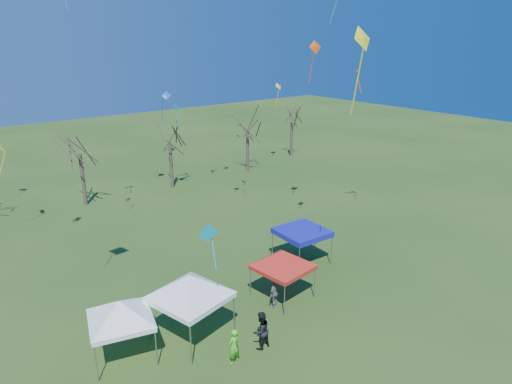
{
  "coord_description": "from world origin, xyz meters",
  "views": [
    {
      "loc": [
        -13.97,
        -14.7,
        14.1
      ],
      "look_at": [
        -0.03,
        3.0,
        6.41
      ],
      "focal_mm": 32.0,
      "sensor_mm": 36.0,
      "label": 1
    }
  ],
  "objects_px": {
    "tent_white_west": "(119,305)",
    "person_green": "(234,346)",
    "person_dark": "(261,331)",
    "tree_2": "(77,135)",
    "tent_white_mid": "(189,280)",
    "tent_blue": "(302,232)",
    "person_grey": "(274,293)",
    "tree_5": "(292,110)",
    "tree_3": "(169,126)",
    "tree_4": "(247,116)",
    "tent_red": "(283,254)"
  },
  "relations": [
    {
      "from": "tree_2",
      "to": "tree_3",
      "type": "relative_size",
      "value": 1.03
    },
    {
      "from": "tree_5",
      "to": "tent_white_west",
      "type": "xyz_separation_m",
      "value": [
        -31.58,
        -23.11,
        -2.98
      ]
    },
    {
      "from": "tree_5",
      "to": "tent_white_west",
      "type": "bearing_deg",
      "value": -143.8
    },
    {
      "from": "tree_2",
      "to": "tree_5",
      "type": "bearing_deg",
      "value": 3.7
    },
    {
      "from": "tree_3",
      "to": "person_grey",
      "type": "distance_m",
      "value": 23.6
    },
    {
      "from": "tree_2",
      "to": "person_green",
      "type": "distance_m",
      "value": 25.58
    },
    {
      "from": "person_dark",
      "to": "person_grey",
      "type": "bearing_deg",
      "value": -145.12
    },
    {
      "from": "tent_blue",
      "to": "tree_5",
      "type": "bearing_deg",
      "value": 48.95
    },
    {
      "from": "tree_3",
      "to": "tent_red",
      "type": "relative_size",
      "value": 2.05
    },
    {
      "from": "tree_3",
      "to": "tent_blue",
      "type": "xyz_separation_m",
      "value": [
        -0.94,
        -19.37,
        -3.96
      ]
    },
    {
      "from": "tree_2",
      "to": "tent_white_mid",
      "type": "distance_m",
      "value": 22.44
    },
    {
      "from": "tree_2",
      "to": "tent_red",
      "type": "distance_m",
      "value": 22.77
    },
    {
      "from": "person_dark",
      "to": "tent_blue",
      "type": "bearing_deg",
      "value": -150.15
    },
    {
      "from": "tree_3",
      "to": "person_grey",
      "type": "bearing_deg",
      "value": -104.48
    },
    {
      "from": "tree_5",
      "to": "person_green",
      "type": "height_order",
      "value": "tree_5"
    },
    {
      "from": "tree_4",
      "to": "tent_white_west",
      "type": "height_order",
      "value": "tree_4"
    },
    {
      "from": "tent_red",
      "to": "person_grey",
      "type": "bearing_deg",
      "value": -156.77
    },
    {
      "from": "tree_4",
      "to": "tree_3",
      "type": "bearing_deg",
      "value": 179.74
    },
    {
      "from": "tree_2",
      "to": "tent_red",
      "type": "xyz_separation_m",
      "value": [
        3.6,
        -22.2,
        -3.52
      ]
    },
    {
      "from": "tree_2",
      "to": "person_dark",
      "type": "xyz_separation_m",
      "value": [
        -0.13,
        -24.89,
        -5.33
      ]
    },
    {
      "from": "tent_white_west",
      "to": "person_grey",
      "type": "height_order",
      "value": "tent_white_west"
    },
    {
      "from": "tree_4",
      "to": "tent_blue",
      "type": "distance_m",
      "value": 22.23
    },
    {
      "from": "tent_blue",
      "to": "person_grey",
      "type": "relative_size",
      "value": 1.81
    },
    {
      "from": "tree_2",
      "to": "tree_3",
      "type": "bearing_deg",
      "value": -2.27
    },
    {
      "from": "person_dark",
      "to": "person_green",
      "type": "xyz_separation_m",
      "value": [
        -1.61,
        -0.05,
        -0.09
      ]
    },
    {
      "from": "tree_2",
      "to": "tree_5",
      "type": "xyz_separation_m",
      "value": [
        26.09,
        1.69,
        -0.56
      ]
    },
    {
      "from": "tree_3",
      "to": "tent_white_west",
      "type": "relative_size",
      "value": 2.12
    },
    {
      "from": "tent_white_mid",
      "to": "tent_blue",
      "type": "height_order",
      "value": "tent_white_mid"
    },
    {
      "from": "tree_2",
      "to": "tent_white_west",
      "type": "distance_m",
      "value": 22.4
    },
    {
      "from": "tent_white_west",
      "to": "person_dark",
      "type": "xyz_separation_m",
      "value": [
        5.36,
        -3.46,
        -1.79
      ]
    },
    {
      "from": "tent_white_west",
      "to": "person_green",
      "type": "relative_size",
      "value": 2.15
    },
    {
      "from": "tree_3",
      "to": "tent_white_mid",
      "type": "bearing_deg",
      "value": -116.08
    },
    {
      "from": "tent_red",
      "to": "person_green",
      "type": "height_order",
      "value": "tent_red"
    },
    {
      "from": "tent_blue",
      "to": "person_dark",
      "type": "relative_size",
      "value": 1.61
    },
    {
      "from": "tent_white_west",
      "to": "person_green",
      "type": "distance_m",
      "value": 5.47
    },
    {
      "from": "tent_white_mid",
      "to": "tent_white_west",
      "type": "bearing_deg",
      "value": 167.99
    },
    {
      "from": "tent_blue",
      "to": "person_dark",
      "type": "height_order",
      "value": "tent_blue"
    },
    {
      "from": "tree_2",
      "to": "tree_4",
      "type": "bearing_deg",
      "value": -1.22
    },
    {
      "from": "tree_2",
      "to": "tree_3",
      "type": "distance_m",
      "value": 8.41
    },
    {
      "from": "tent_red",
      "to": "tent_blue",
      "type": "xyz_separation_m",
      "value": [
        3.86,
        2.5,
        -0.65
      ]
    },
    {
      "from": "tree_3",
      "to": "person_green",
      "type": "xyz_separation_m",
      "value": [
        -10.14,
        -24.6,
        -5.21
      ]
    },
    {
      "from": "tree_3",
      "to": "tent_red",
      "type": "distance_m",
      "value": 22.63
    },
    {
      "from": "tree_2",
      "to": "tent_blue",
      "type": "distance_m",
      "value": 21.48
    },
    {
      "from": "tree_4",
      "to": "tent_blue",
      "type": "height_order",
      "value": "tree_4"
    },
    {
      "from": "tree_5",
      "to": "person_dark",
      "type": "relative_size",
      "value": 3.89
    },
    {
      "from": "person_green",
      "to": "tent_white_mid",
      "type": "bearing_deg",
      "value": -93.77
    },
    {
      "from": "tree_2",
      "to": "tent_white_west",
      "type": "bearing_deg",
      "value": -104.38
    },
    {
      "from": "tent_white_mid",
      "to": "tent_red",
      "type": "relative_size",
      "value": 1.13
    },
    {
      "from": "tent_white_west",
      "to": "person_grey",
      "type": "bearing_deg",
      "value": -8.32
    },
    {
      "from": "tree_2",
      "to": "tent_white_west",
      "type": "height_order",
      "value": "tree_2"
    }
  ]
}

